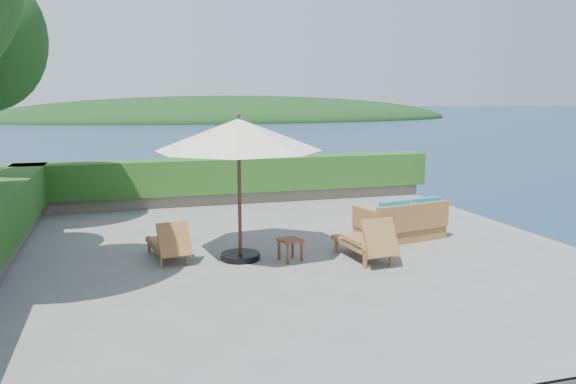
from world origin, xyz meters
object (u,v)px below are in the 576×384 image
object	(u,v)px
lounge_right	(366,241)
wicker_loveseat	(402,223)
side_table	(290,243)
patio_umbrella	(239,136)
lounge_left	(169,243)

from	to	relation	value
lounge_right	wicker_loveseat	xyz separation A→B (m)	(1.45, 1.31, -0.02)
side_table	patio_umbrella	bearing A→B (deg)	158.52
lounge_right	wicker_loveseat	bearing A→B (deg)	37.09
patio_umbrella	lounge_left	size ratio (longest dim) A/B	2.57
patio_umbrella	lounge_right	size ratio (longest dim) A/B	2.36
patio_umbrella	wicker_loveseat	world-z (taller)	patio_umbrella
lounge_right	wicker_loveseat	size ratio (longest dim) A/B	0.79
lounge_left	wicker_loveseat	xyz separation A→B (m)	(5.14, 0.19, 0.02)
lounge_left	lounge_right	size ratio (longest dim) A/B	0.92
side_table	wicker_loveseat	world-z (taller)	wicker_loveseat
lounge_left	lounge_right	world-z (taller)	lounge_right
patio_umbrella	lounge_left	bearing A→B (deg)	165.74
lounge_right	wicker_loveseat	distance (m)	1.96
side_table	lounge_left	bearing A→B (deg)	162.75
lounge_left	wicker_loveseat	world-z (taller)	wicker_loveseat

